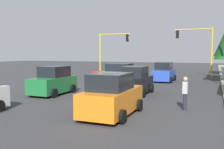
{
  "coord_description": "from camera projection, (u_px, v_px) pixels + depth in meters",
  "views": [
    {
      "loc": [
        19.16,
        7.97,
        2.89
      ],
      "look_at": [
        0.66,
        0.38,
        1.2
      ],
      "focal_mm": 40.58,
      "sensor_mm": 36.0,
      "label": 1
    }
  ],
  "objects": [
    {
      "name": "ground_plane",
      "position": [
        111.0,
        88.0,
        20.92
      ],
      "size": [
        120.0,
        120.0,
        0.0
      ],
      "primitive_type": "plane",
      "color": "#353538"
    },
    {
      "name": "traffic_signal_far_right",
      "position": [
        112.0,
        45.0,
        35.65
      ],
      "size": [
        0.36,
        4.59,
        5.7
      ],
      "color": "yellow",
      "rests_on": "ground"
    },
    {
      "name": "traffic_signal_far_left",
      "position": [
        197.0,
        42.0,
        31.3
      ],
      "size": [
        0.36,
        4.59,
        5.99
      ],
      "color": "yellow",
      "rests_on": "ground"
    },
    {
      "name": "car_red",
      "position": [
        118.0,
        75.0,
        22.75
      ],
      "size": [
        2.11,
        4.11,
        1.98
      ],
      "color": "red",
      "rests_on": "ground"
    },
    {
      "name": "car_blue",
      "position": [
        164.0,
        73.0,
        25.88
      ],
      "size": [
        3.84,
        2.04,
        1.98
      ],
      "color": "blue",
      "rests_on": "ground"
    },
    {
      "name": "car_orange",
      "position": [
        112.0,
        96.0,
        11.73
      ],
      "size": [
        4.01,
        2.11,
        1.98
      ],
      "color": "orange",
      "rests_on": "ground"
    },
    {
      "name": "car_green",
      "position": [
        53.0,
        82.0,
        17.79
      ],
      "size": [
        3.73,
        2.04,
        1.98
      ],
      "color": "#1E7238",
      "rests_on": "ground"
    },
    {
      "name": "car_black",
      "position": [
        136.0,
        82.0,
        17.81
      ],
      "size": [
        3.72,
        1.95,
        1.98
      ],
      "color": "black",
      "rests_on": "ground"
    },
    {
      "name": "pedestrian_crossing",
      "position": [
        185.0,
        92.0,
        12.82
      ],
      "size": [
        0.4,
        0.24,
        1.7
      ],
      "color": "#262638",
      "rests_on": "ground"
    }
  ]
}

